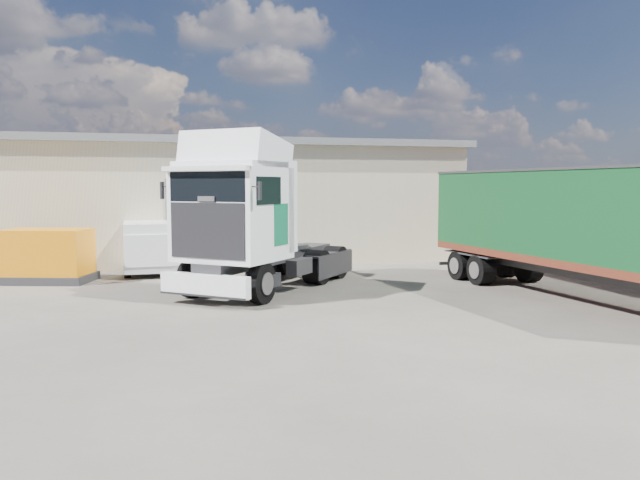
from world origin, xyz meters
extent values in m
plane|color=#2C2923|center=(0.00, 0.00, 0.00)|extent=(120.00, 120.00, 0.00)
cube|color=beige|center=(-6.00, 16.00, 2.50)|extent=(30.00, 12.00, 5.00)
cube|color=#5C5F61|center=(-6.00, 16.00, 5.15)|extent=(30.60, 12.60, 0.30)
cube|color=#5C5F61|center=(-2.00, 9.98, 1.80)|extent=(4.00, 0.08, 3.60)
cube|color=#5C5F61|center=(-6.00, 16.00, 5.35)|extent=(30.60, 0.40, 0.15)
cube|color=#983826|center=(11.50, 6.00, 1.25)|extent=(0.35, 26.00, 2.50)
cylinder|color=black|center=(-2.39, 2.73, 0.58)|extent=(2.83, 2.62, 1.17)
cylinder|color=black|center=(0.06, 5.70, 0.58)|extent=(2.87, 2.66, 1.17)
cylinder|color=black|center=(1.04, 6.89, 0.58)|extent=(2.87, 2.66, 1.17)
cube|color=#2D2D30|center=(-0.71, 4.76, 0.99)|extent=(5.38, 6.23, 0.33)
cube|color=white|center=(-3.05, 1.92, 0.61)|extent=(2.34, 2.00, 0.61)
cube|color=white|center=(-2.14, 3.02, 2.50)|extent=(3.73, 3.70, 2.70)
cube|color=black|center=(-2.95, 2.05, 2.09)|extent=(1.91, 1.59, 1.54)
cube|color=black|center=(-2.93, 2.06, 3.30)|extent=(1.95, 1.62, 0.83)
cube|color=white|center=(-2.00, 3.19, 4.24)|extent=(3.46, 3.38, 1.35)
cube|color=#0D5E3E|center=(-2.93, 4.24, 2.20)|extent=(0.53, 0.65, 1.21)
cube|color=#0D5E3E|center=(-0.80, 2.48, 2.20)|extent=(0.53, 0.65, 1.21)
cylinder|color=#2D2D30|center=(0.20, 5.87, 1.22)|extent=(1.70, 1.70, 0.13)
cylinder|color=black|center=(7.12, 4.20, 0.51)|extent=(2.52, 1.23, 1.01)
cube|color=#2D2D30|center=(7.48, 0.35, 0.86)|extent=(1.81, 11.49, 0.33)
cube|color=#612816|center=(7.48, 0.35, 1.18)|extent=(3.43, 11.64, 0.23)
cube|color=black|center=(7.48, 0.35, 2.53)|extent=(3.43, 11.64, 2.48)
cube|color=#2D2D30|center=(7.48, 0.35, 3.79)|extent=(3.49, 11.70, 0.08)
cylinder|color=black|center=(-4.52, 8.14, 0.34)|extent=(2.02, 0.77, 0.68)
cylinder|color=black|center=(-4.66, 11.46, 0.34)|extent=(2.02, 0.77, 0.68)
cube|color=white|center=(-4.59, 9.80, 1.09)|extent=(2.17, 4.84, 1.76)
cube|color=white|center=(-4.50, 7.83, 1.04)|extent=(1.95, 1.01, 1.14)
cube|color=black|center=(-4.51, 8.04, 1.60)|extent=(1.81, 0.16, 0.62)
cube|color=#2D2D30|center=(-8.00, 7.75, 0.14)|extent=(3.33, 2.59, 0.28)
cube|color=orange|center=(-8.00, 7.75, 0.92)|extent=(3.11, 2.36, 1.83)
camera|label=1|loc=(-4.18, -15.27, 3.33)|focal=35.00mm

